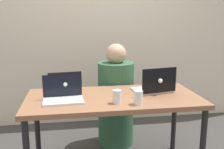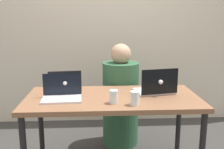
% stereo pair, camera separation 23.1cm
% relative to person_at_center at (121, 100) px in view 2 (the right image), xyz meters
% --- Properties ---
extents(back_wall, '(4.50, 0.10, 2.49)m').
position_rel_person_at_center_xyz_m(back_wall, '(-0.12, 0.73, 0.75)').
color(back_wall, beige).
rests_on(back_wall, ground).
extents(desk, '(1.50, 0.72, 0.72)m').
position_rel_person_at_center_xyz_m(desk, '(-0.12, -0.57, 0.15)').
color(desk, brown).
rests_on(desk, ground).
extents(person_at_center, '(0.45, 0.45, 1.13)m').
position_rel_person_at_center_xyz_m(person_at_center, '(0.00, 0.00, 0.00)').
color(person_at_center, '#2F5D3E').
rests_on(person_at_center, ground).
extents(laptop_back_left, '(0.31, 0.28, 0.22)m').
position_rel_person_at_center_xyz_m(laptop_back_left, '(-0.54, -0.46, 0.27)').
color(laptop_back_left, silver).
rests_on(laptop_back_left, desk).
extents(laptop_front_left, '(0.34, 0.25, 0.21)m').
position_rel_person_at_center_xyz_m(laptop_front_left, '(-0.55, -0.62, 0.27)').
color(laptop_front_left, silver).
rests_on(laptop_front_left, desk).
extents(laptop_back_right, '(0.38, 0.31, 0.24)m').
position_rel_person_at_center_xyz_m(laptop_back_right, '(0.27, -0.49, 0.28)').
color(laptop_back_right, silver).
rests_on(laptop_back_right, desk).
extents(water_glass_center, '(0.07, 0.07, 0.11)m').
position_rel_person_at_center_xyz_m(water_glass_center, '(-0.12, -0.75, 0.27)').
color(water_glass_center, white).
rests_on(water_glass_center, desk).
extents(water_glass_right, '(0.07, 0.07, 0.11)m').
position_rel_person_at_center_xyz_m(water_glass_right, '(0.04, -0.80, 0.27)').
color(water_glass_right, white).
rests_on(water_glass_right, desk).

